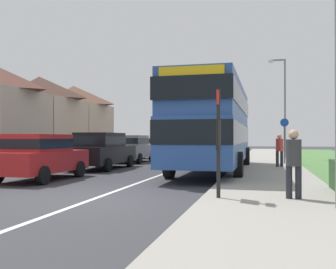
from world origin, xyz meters
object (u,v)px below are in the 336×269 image
Objects in this scene: parked_car_black at (102,149)px; pedestrian_walking_away at (280,149)px; pedestrian_at_stop at (294,161)px; cycle_route_sign at (284,139)px; street_lamp_mid at (283,101)px; double_decker_bus at (214,123)px; parked_car_grey at (132,147)px; parked_car_red at (40,155)px; parked_car_white at (159,146)px; bus_stop_sign at (218,135)px.

parked_car_black reaches higher than pedestrian_walking_away.
pedestrian_at_stop is 12.35m from cycle_route_sign.
pedestrian_walking_away is 8.64m from street_lamp_mid.
parked_car_black is (-5.37, 0.33, -1.20)m from double_decker_bus.
parked_car_grey is 15.45m from pedestrian_at_stop.
double_decker_bus reaches higher than pedestrian_at_stop.
pedestrian_at_stop is (8.25, -2.89, 0.09)m from parked_car_red.
parked_car_grey is (-0.26, 5.10, -0.05)m from parked_car_black.
parked_car_red is at bearing -89.16° from parked_car_grey.
parked_car_black reaches higher than parked_car_white.
pedestrian_walking_away is at bearing 89.63° from pedestrian_at_stop.
cycle_route_sign is at bearing 82.10° from pedestrian_walking_away.
double_decker_bus is 7.92m from parked_car_grey.
cycle_route_sign is at bearing 27.58° from parked_car_black.
parked_car_red is at bearing -132.51° from cycle_route_sign.
parked_car_red is 1.53× the size of bus_stop_sign.
bus_stop_sign is at bearing -170.83° from pedestrian_at_stop.
parked_car_white is at bearing 109.29° from bus_stop_sign.
pedestrian_walking_away is 0.66× the size of cycle_route_sign.
street_lamp_mid is at bearing 88.03° from pedestrian_at_stop.
cycle_route_sign is at bearing -92.07° from street_lamp_mid.
cycle_route_sign reaches higher than pedestrian_walking_away.
parked_car_black is 11.32m from pedestrian_at_stop.
bus_stop_sign is (6.74, -13.23, 0.64)m from parked_car_grey.
street_lamp_mid reaches higher than pedestrian_walking_away.
pedestrian_walking_away is 0.25× the size of street_lamp_mid.
parked_car_grey is at bearing -92.93° from parked_car_white.
parked_car_grey is at bearing 122.93° from pedestrian_at_stop.
parked_car_white is at bearing 89.55° from parked_car_red.
parked_car_white is 19.96m from pedestrian_at_stop.
pedestrian_walking_away is at bearing -97.90° from cycle_route_sign.
parked_car_black is at bearing 88.74° from parked_car_red.
street_lamp_mid is (0.55, 8.10, 2.96)m from pedestrian_walking_away.
cycle_route_sign is 6.11m from street_lamp_mid.
cycle_route_sign is (8.66, 9.45, 0.54)m from parked_car_red.
parked_car_black is (0.11, 4.99, 0.06)m from parked_car_red.
parked_car_grey is 1.00× the size of parked_car_white.
bus_stop_sign is (1.11, -7.81, -0.60)m from double_decker_bus.
parked_car_red is at bearing -139.64° from double_decker_bus.
parked_car_red is 1.00× the size of parked_car_grey.
bus_stop_sign is at bearing -70.71° from parked_car_white.
parked_car_red is 7.34m from bus_stop_sign.
parked_car_grey is at bearing -151.29° from street_lamp_mid.
cycle_route_sign is at bearing 80.68° from bus_stop_sign.
parked_car_grey is 14.87m from bus_stop_sign.
double_decker_bus is 11.04m from street_lamp_mid.
double_decker_bus reaches higher than parked_car_black.
pedestrian_walking_away is at bearing 38.64° from double_decker_bus.
parked_car_grey reaches higher than parked_car_white.
bus_stop_sign is at bearing -63.00° from parked_car_grey.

